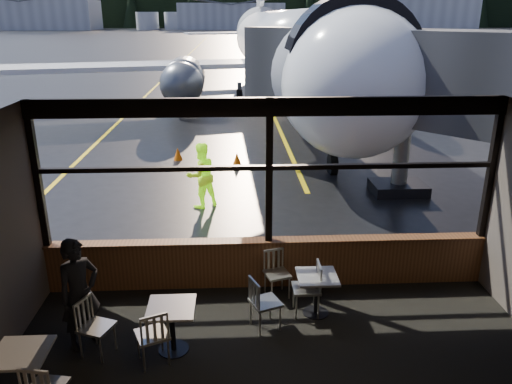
{
  "coord_description": "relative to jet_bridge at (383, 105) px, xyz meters",
  "views": [
    {
      "loc": [
        -0.64,
        -8.23,
        4.78
      ],
      "look_at": [
        -0.18,
        1.0,
        1.5
      ],
      "focal_mm": 35.0,
      "sensor_mm": 36.0,
      "label": 1
    }
  ],
  "objects": [
    {
      "name": "mullion_centre",
      "position": [
        -3.6,
        -5.5,
        -0.21
      ],
      "size": [
        0.12,
        0.12,
        2.6
      ],
      "primitive_type": "cube",
      "color": "black",
      "rests_on": "ground"
    },
    {
      "name": "window_sill",
      "position": [
        -3.6,
        -5.5,
        -1.96
      ],
      "size": [
        8.0,
        0.28,
        0.9
      ],
      "primitive_type": "cube",
      "color": "#58321A",
      "rests_on": "ground"
    },
    {
      "name": "treeline",
      "position": [
        -3.6,
        204.5,
        3.59
      ],
      "size": [
        360.0,
        3.0,
        12.0
      ],
      "primitive_type": "cube",
      "color": "black",
      "rests_on": "ground_plane"
    },
    {
      "name": "cafe_table_mid",
      "position": [
        -5.17,
        -7.37,
        -2.03
      ],
      "size": [
        0.69,
        0.69,
        0.76
      ],
      "primitive_type": null,
      "color": "#A59E97",
      "rests_on": "carpet_floor"
    },
    {
      "name": "chair_near_e",
      "position": [
        -3.04,
        -6.48,
        -1.94
      ],
      "size": [
        0.51,
        0.51,
        0.94
      ],
      "primitive_type": null,
      "rotation": [
        0.0,
        0.0,
        1.57
      ],
      "color": "#AFAA9E",
      "rests_on": "carpet_floor"
    },
    {
      "name": "fuel_tank_b",
      "position": [
        -23.6,
        176.5,
        0.59
      ],
      "size": [
        8.0,
        8.0,
        6.0
      ],
      "primitive_type": "cylinder",
      "color": "silver",
      "rests_on": "ground_plane"
    },
    {
      "name": "mullion_left",
      "position": [
        -7.55,
        -5.5,
        -0.21
      ],
      "size": [
        0.12,
        0.12,
        2.6
      ],
      "primitive_type": "cube",
      "color": "black",
      "rests_on": "ground"
    },
    {
      "name": "window_header",
      "position": [
        -3.6,
        -5.5,
        0.94
      ],
      "size": [
        8.0,
        0.18,
        0.3
      ],
      "primitive_type": "cube",
      "color": "black",
      "rests_on": "ground"
    },
    {
      "name": "fuel_tank_a",
      "position": [
        -33.6,
        176.5,
        0.59
      ],
      "size": [
        8.0,
        8.0,
        6.0
      ],
      "primitive_type": "cylinder",
      "color": "silver",
      "rests_on": "ground_plane"
    },
    {
      "name": "hangar_right",
      "position": [
        56.4,
        172.5,
        3.59
      ],
      "size": [
        50.0,
        20.0,
        12.0
      ],
      "primitive_type": null,
      "color": "silver",
      "rests_on": "ground_plane"
    },
    {
      "name": "mullion_right",
      "position": [
        0.35,
        -5.5,
        -0.21
      ],
      "size": [
        0.12,
        0.12,
        2.6
      ],
      "primitive_type": "cube",
      "color": "black",
      "rests_on": "ground"
    },
    {
      "name": "ground_plane",
      "position": [
        -3.6,
        114.5,
        -2.41
      ],
      "size": [
        520.0,
        520.0,
        0.0
      ],
      "primitive_type": "plane",
      "color": "black",
      "rests_on": "ground"
    },
    {
      "name": "ceiling",
      "position": [
        -3.6,
        -8.5,
        1.09
      ],
      "size": [
        8.0,
        6.0,
        0.04
      ],
      "primitive_type": "cube",
      "color": "#38332D",
      "rests_on": "ground"
    },
    {
      "name": "chair_near_n",
      "position": [
        -3.47,
        -5.9,
        -1.98
      ],
      "size": [
        0.59,
        0.59,
        0.86
      ],
      "primitive_type": null,
      "rotation": [
        0.0,
        0.0,
        3.43
      ],
      "color": "beige",
      "rests_on": "carpet_floor"
    },
    {
      "name": "chair_mid_w",
      "position": [
        -6.27,
        -7.4,
        -1.96
      ],
      "size": [
        0.65,
        0.65,
        0.91
      ],
      "primitive_type": null,
      "rotation": [
        0.0,
        0.0,
        -1.96
      ],
      "color": "#BCB7A9",
      "rests_on": "carpet_floor"
    },
    {
      "name": "hangar_left",
      "position": [
        -73.6,
        174.5,
        3.09
      ],
      "size": [
        45.0,
        18.0,
        11.0
      ],
      "primitive_type": null,
      "color": "silver",
      "rests_on": "ground_plane"
    },
    {
      "name": "window_transom",
      "position": [
        -3.6,
        -5.5,
        -0.11
      ],
      "size": [
        8.0,
        0.1,
        0.08
      ],
      "primitive_type": "cube",
      "color": "black",
      "rests_on": "ground"
    },
    {
      "name": "jet_bridge",
      "position": [
        0.0,
        0.0,
        0.0
      ],
      "size": [
        9.03,
        11.04,
        4.82
      ],
      "primitive_type": null,
      "color": "#2C2C2E",
      "rests_on": "ground_plane"
    },
    {
      "name": "cone_extra",
      "position": [
        -6.12,
        3.24,
        -2.19
      ],
      "size": [
        0.32,
        0.32,
        0.44
      ],
      "primitive_type": "cone",
      "color": "orange",
      "rests_on": "ground_plane"
    },
    {
      "name": "cone_wing",
      "position": [
        -9.15,
        12.93,
        -2.13
      ],
      "size": [
        0.4,
        0.4,
        0.56
      ],
      "primitive_type": "cone",
      "color": "#FF6408",
      "rests_on": "ground_plane"
    },
    {
      "name": "chair_mid_s",
      "position": [
        -5.42,
        -7.63,
        -1.95
      ],
      "size": [
        0.65,
        0.65,
        0.92
      ],
      "primitive_type": null,
      "rotation": [
        0.0,
        0.0,
        0.4
      ],
      "color": "beige",
      "rests_on": "carpet_floor"
    },
    {
      "name": "cafe_table_left",
      "position": [
        -6.96,
        -8.32,
        -2.03
      ],
      "size": [
        0.69,
        0.69,
        0.76
      ],
      "primitive_type": null,
      "color": "#A7A299",
      "rests_on": "carpet_floor"
    },
    {
      "name": "passenger",
      "position": [
        -6.53,
        -7.15,
        -1.53
      ],
      "size": [
        0.75,
        0.75,
        1.76
      ],
      "primitive_type": "imported",
      "rotation": [
        0.0,
        0.0,
        0.79
      ],
      "color": "black",
      "rests_on": "carpet_floor"
    },
    {
      "name": "chair_near_w",
      "position": [
        -3.74,
        -6.86,
        -1.95
      ],
      "size": [
        0.65,
        0.65,
        0.91
      ],
      "primitive_type": null,
      "rotation": [
        0.0,
        0.0,
        -1.19
      ],
      "color": "#A9A498",
      "rests_on": "carpet_floor"
    },
    {
      "name": "hangar_mid",
      "position": [
        -3.6,
        179.5,
        2.59
      ],
      "size": [
        38.0,
        15.0,
        10.0
      ],
      "primitive_type": null,
      "color": "silver",
      "rests_on": "ground_plane"
    },
    {
      "name": "cafe_table_near",
      "position": [
        -2.86,
        -6.5,
        -2.05
      ],
      "size": [
        0.66,
        0.66,
        0.73
      ],
      "primitive_type": null,
      "color": "gray",
      "rests_on": "carpet_floor"
    },
    {
      "name": "fuel_tank_c",
      "position": [
        -13.6,
        176.5,
        0.59
      ],
      "size": [
        8.0,
        8.0,
        6.0
      ],
      "primitive_type": "cylinder",
      "color": "silver",
      "rests_on": "ground_plane"
    },
    {
      "name": "cone_nose",
      "position": [
        -4.07,
        2.42,
        -2.18
      ],
      "size": [
        0.33,
        0.33,
        0.45
      ],
      "primitive_type": "cone",
      "color": "#FD5808",
      "rests_on": "ground_plane"
    },
    {
      "name": "ground_crew",
      "position": [
        -5.05,
        -1.32,
        -1.55
      ],
      "size": [
        1.05,
        1.0,
        1.72
      ],
      "primitive_type": "imported",
      "rotation": [
        0.0,
        0.0,
        3.7
      ],
      "color": "#BFF219",
      "rests_on": "ground_plane"
    }
  ]
}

